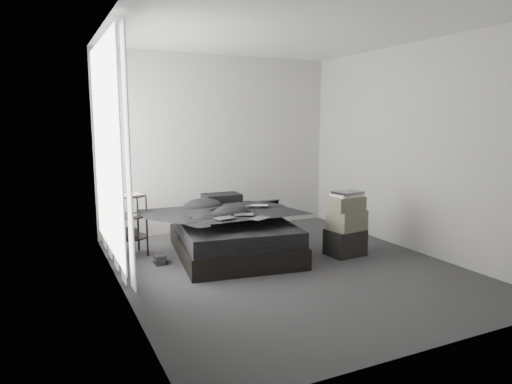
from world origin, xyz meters
name	(u,v)px	position (x,y,z in m)	size (l,w,h in m)	color
floor	(286,267)	(0.00, 0.00, 0.00)	(3.60, 4.20, 0.01)	#37373A
ceiling	(289,29)	(0.00, 0.00, 2.60)	(3.60, 4.20, 0.01)	white
wall_back	(219,144)	(0.00, 2.10, 1.30)	(3.60, 0.01, 2.60)	beige
wall_front	(439,172)	(0.00, -2.10, 1.30)	(3.60, 0.01, 2.60)	beige
wall_left	(118,158)	(-1.80, 0.00, 1.30)	(0.01, 4.20, 2.60)	beige
wall_right	(412,148)	(1.80, 0.00, 1.30)	(0.01, 4.20, 2.60)	beige
window_left	(106,148)	(-1.78, 0.90, 1.35)	(0.02, 2.00, 2.30)	white
curtain_left	(111,154)	(-1.73, 0.90, 1.28)	(0.06, 2.12, 2.48)	white
bed	(233,245)	(-0.35, 0.73, 0.12)	(1.33, 1.76, 0.24)	black
mattress	(233,228)	(-0.35, 0.73, 0.33)	(1.28, 1.71, 0.19)	black
duvet	(234,213)	(-0.36, 0.68, 0.53)	(1.30, 1.50, 0.21)	black
pillow_lower	(217,206)	(-0.30, 1.41, 0.49)	(0.53, 0.36, 0.12)	black
pillow_upper	(222,198)	(-0.24, 1.38, 0.60)	(0.50, 0.34, 0.11)	black
laptop	(257,201)	(-0.02, 0.72, 0.64)	(0.28, 0.18, 0.02)	silver
comic_a	(225,212)	(-0.63, 0.29, 0.64)	(0.22, 0.15, 0.01)	black
comic_b	(244,208)	(-0.36, 0.38, 0.64)	(0.22, 0.15, 0.01)	black
comic_c	(260,212)	(-0.28, 0.11, 0.65)	(0.22, 0.15, 0.01)	black
side_stand	(130,226)	(-1.50, 1.23, 0.37)	(0.41, 0.41, 0.75)	black
papers	(130,195)	(-1.49, 1.22, 0.76)	(0.29, 0.21, 0.01)	white
floor_books	(160,259)	(-1.27, 0.73, 0.06)	(0.12, 0.17, 0.12)	black
box_lower	(345,242)	(0.89, 0.11, 0.16)	(0.43, 0.34, 0.32)	black
box_mid	(347,220)	(0.90, 0.10, 0.44)	(0.41, 0.32, 0.25)	#686452
box_upper	(346,203)	(0.88, 0.11, 0.65)	(0.39, 0.31, 0.17)	#686452
art_book_white	(347,195)	(0.89, 0.11, 0.75)	(0.33, 0.26, 0.03)	silver
art_book_snake	(348,192)	(0.90, 0.10, 0.78)	(0.32, 0.25, 0.03)	silver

